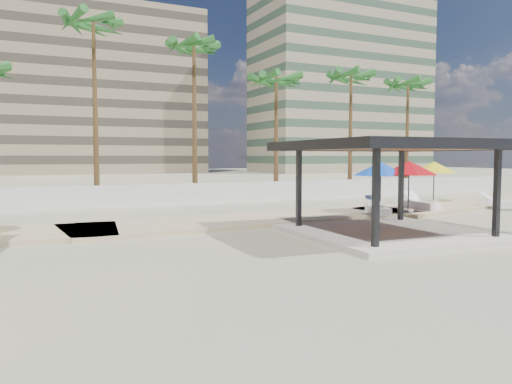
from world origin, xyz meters
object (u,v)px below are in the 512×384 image
Objects in this scene: lounger_b at (378,210)px; lounger_c at (499,203)px; pavilion_central at (391,180)px; umbrella_c at (409,168)px; lounger_d at (421,204)px.

lounger_c is (8.04, -0.00, -0.01)m from lounger_b.
pavilion_central reaches higher than umbrella_c.
lounger_b is at bearing 67.40° from lounger_c.
lounger_d is at bearing 55.67° from lounger_c.
lounger_c is (6.27, 0.04, -1.89)m from umbrella_c.
pavilion_central is 1.99× the size of umbrella_c.
lounger_b is at bearing 57.93° from pavilion_central.
pavilion_central is at bearing 133.09° from lounger_d.
lounger_c is at bearing 0.37° from umbrella_c.
lounger_d reaches higher than lounger_b.
umbrella_c is at bearing 44.91° from pavilion_central.
pavilion_central reaches higher than lounger_b.
umbrella_c is 1.73× the size of lounger_c.
lounger_c is (11.15, 4.43, -1.62)m from pavilion_central.
pavilion_central is 3.18× the size of lounger_b.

